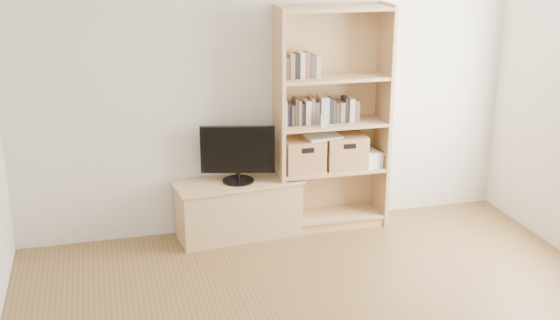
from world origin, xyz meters
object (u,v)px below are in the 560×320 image
object	(u,v)px
television	(238,154)
basket_right	(345,151)
basket_left	(303,155)
bookshelf	(332,120)
tv_stand	(239,210)
baby_monitor	(324,120)
laptop	(323,137)

from	to	relation	value
television	basket_right	distance (m)	0.99
television	basket_left	world-z (taller)	television
bookshelf	tv_stand	bearing A→B (deg)	-178.06
television	basket_left	xyz separation A→B (m)	(0.59, 0.02, -0.06)
baby_monitor	laptop	bearing A→B (deg)	88.70
tv_stand	laptop	xyz separation A→B (m)	(0.77, 0.01, 0.61)
tv_stand	basket_right	distance (m)	1.09
baby_monitor	basket_left	distance (m)	0.38
bookshelf	television	bearing A→B (deg)	-178.06
bookshelf	basket_left	world-z (taller)	bookshelf
bookshelf	laptop	size ratio (longest dim) A/B	6.53
basket_right	laptop	size ratio (longest dim) A/B	1.18
television	basket_right	world-z (taller)	television
tv_stand	bookshelf	xyz separation A→B (m)	(0.86, 0.02, 0.76)
baby_monitor	basket_left	xyz separation A→B (m)	(-0.16, 0.11, -0.34)
basket_left	television	bearing A→B (deg)	-179.14
television	baby_monitor	distance (m)	0.80
tv_stand	laptop	size ratio (longest dim) A/B	3.47
bookshelf	basket_left	xyz separation A→B (m)	(-0.27, -0.00, -0.30)
baby_monitor	basket_right	size ratio (longest dim) A/B	0.30
basket_left	basket_right	xyz separation A→B (m)	(0.39, -0.00, 0.01)
basket_left	laptop	world-z (taller)	laptop
bookshelf	television	xyz separation A→B (m)	(-0.86, -0.02, -0.24)
basket_left	laptop	size ratio (longest dim) A/B	1.14
tv_stand	basket_left	world-z (taller)	basket_left
tv_stand	basket_left	distance (m)	0.75
baby_monitor	basket_left	world-z (taller)	baby_monitor
tv_stand	basket_left	bearing A→B (deg)	-4.06
baby_monitor	basket_right	world-z (taller)	baby_monitor
laptop	tv_stand	bearing A→B (deg)	175.02
tv_stand	basket_right	bearing A→B (deg)	-4.97
television	basket_right	size ratio (longest dim) A/B	1.76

